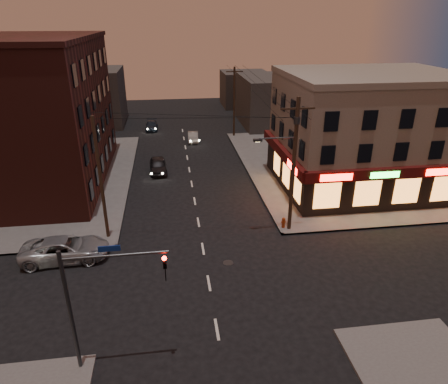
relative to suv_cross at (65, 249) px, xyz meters
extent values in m
plane|color=black|center=(9.25, -4.00, -0.79)|extent=(120.00, 120.00, 0.00)
cube|color=#514F4C|center=(27.25, 15.00, -0.71)|extent=(24.00, 28.00, 0.15)
cube|color=#514F4C|center=(-8.75, 15.00, -0.71)|extent=(24.00, 28.00, 0.15)
cube|color=gray|center=(25.25, 9.50, 4.36)|extent=(15.00, 12.00, 10.00)
cube|color=gray|center=(25.25, 9.50, 9.61)|extent=(15.20, 12.20, 0.50)
cube|color=black|center=(25.25, 3.55, 1.06)|extent=(15.12, 0.25, 3.40)
cube|color=black|center=(17.80, 9.50, 1.06)|extent=(0.25, 12.12, 3.40)
cube|color=#440C0B|center=(25.25, 3.25, 2.86)|extent=(15.60, 0.50, 0.90)
cube|color=#440C0B|center=(17.50, 9.50, 2.86)|extent=(0.50, 12.60, 0.90)
cube|color=#FF140C|center=(19.95, 2.98, 2.86)|extent=(2.60, 0.06, 0.55)
cube|color=#FF140C|center=(28.75, 2.98, 2.86)|extent=(2.60, 0.06, 0.55)
cube|color=#26FF3F|center=(23.95, 2.98, 2.86)|extent=(2.40, 0.06, 0.50)
cube|color=#FF140C|center=(17.23, 5.70, 2.86)|extent=(0.06, 2.60, 0.55)
cube|color=orange|center=(24.65, 3.40, 1.16)|extent=(12.40, 0.08, 2.20)
cube|color=orange|center=(17.65, 8.50, 1.16)|extent=(0.08, 8.40, 2.20)
cube|color=#451B16|center=(-5.25, 15.00, 5.86)|extent=(12.00, 20.00, 13.00)
cube|color=#3F3D3A|center=(23.25, 34.00, 2.71)|extent=(10.00, 12.00, 7.00)
cube|color=#3F3D3A|center=(-3.75, 38.00, 3.21)|extent=(9.00, 10.00, 8.00)
cube|color=#3F3D3A|center=(21.25, 48.00, 2.21)|extent=(8.00, 8.00, 6.00)
cylinder|color=#382619|center=(16.05, 1.80, 4.36)|extent=(0.28, 0.28, 10.00)
cube|color=#382619|center=(16.05, 1.80, 8.56)|extent=(2.40, 0.12, 0.12)
cylinder|color=#333538|center=(16.05, 1.80, 7.76)|extent=(0.44, 0.44, 0.50)
cylinder|color=#333538|center=(14.75, 1.80, 6.56)|extent=(2.60, 0.10, 0.10)
cube|color=#333538|center=(13.35, 1.80, 6.46)|extent=(0.60, 0.25, 0.18)
cube|color=#FFD88C|center=(13.35, 1.80, 6.36)|extent=(0.35, 0.15, 0.04)
cylinder|color=#382619|center=(16.05, 28.00, 3.86)|extent=(0.26, 0.26, 9.00)
cylinder|color=#382619|center=(2.45, 2.50, 3.86)|extent=(0.24, 0.24, 9.00)
cylinder|color=#333538|center=(2.65, -9.60, 2.41)|extent=(0.18, 0.18, 6.40)
cylinder|color=#333538|center=(4.85, -9.60, 5.21)|extent=(4.40, 0.12, 0.12)
imported|color=black|center=(6.85, -9.60, 4.71)|extent=(0.16, 0.20, 1.00)
sphere|color=#FF0C05|center=(6.85, -9.72, 4.96)|extent=(0.20, 0.20, 0.20)
cube|color=navy|center=(4.65, -9.60, 5.56)|extent=(0.90, 0.05, 0.25)
imported|color=gray|center=(0.00, 0.00, 0.00)|extent=(5.76, 2.85, 1.57)
imported|color=black|center=(6.00, 15.72, -0.05)|extent=(1.96, 4.39, 1.47)
imported|color=gray|center=(10.39, 26.39, -0.18)|extent=(1.49, 3.76, 1.22)
imported|color=black|center=(4.90, 33.13, -0.19)|extent=(1.71, 4.12, 1.19)
cylinder|color=maroon|center=(15.65, 2.00, -0.30)|extent=(0.29, 0.29, 0.67)
sphere|color=maroon|center=(15.65, 2.00, 0.06)|extent=(0.27, 0.27, 0.27)
cylinder|color=maroon|center=(15.65, 2.00, -0.17)|extent=(0.38, 0.21, 0.13)
cylinder|color=maroon|center=(15.65, 2.00, -0.17)|extent=(0.21, 0.38, 0.13)
camera|label=1|loc=(7.36, -24.12, 14.30)|focal=32.00mm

